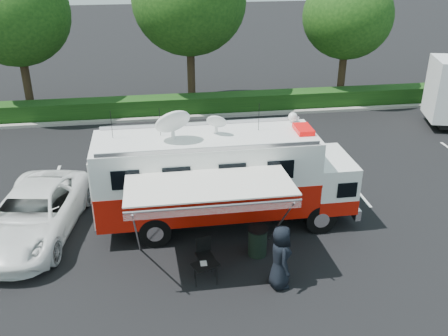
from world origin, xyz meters
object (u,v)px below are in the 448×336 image
at_px(white_suv, 37,235).
at_px(trash_bin, 258,242).
at_px(command_truck, 224,177).
at_px(folding_table, 205,266).

bearing_deg(white_suv, trash_bin, -7.19).
distance_m(command_truck, folding_table, 3.54).
relative_size(folding_table, trash_bin, 0.93).
height_order(command_truck, folding_table, command_truck).
xyz_separation_m(white_suv, folding_table, (5.38, -3.36, 0.58)).
bearing_deg(folding_table, command_truck, 72.15).
bearing_deg(folding_table, trash_bin, 32.56).
bearing_deg(command_truck, folding_table, -107.85).
bearing_deg(folding_table, white_suv, 147.97).
relative_size(command_truck, trash_bin, 9.27).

